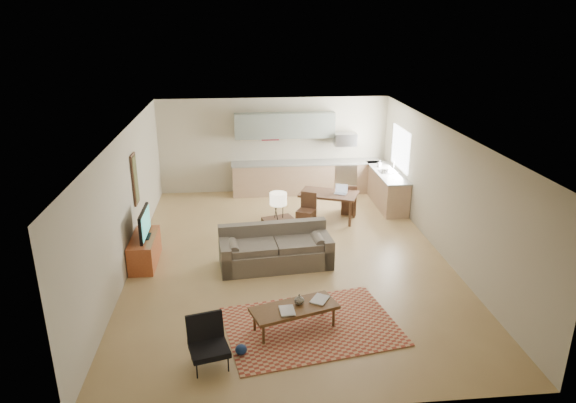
{
  "coord_description": "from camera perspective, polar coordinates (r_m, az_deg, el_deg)",
  "views": [
    {
      "loc": [
        -0.98,
        -9.78,
        4.8
      ],
      "look_at": [
        0.0,
        0.3,
        1.15
      ],
      "focal_mm": 32.0,
      "sensor_mm": 36.0,
      "label": 1
    }
  ],
  "objects": [
    {
      "name": "kitchen_range",
      "position": [
        14.92,
        6.23,
        2.76
      ],
      "size": [
        0.62,
        0.62,
        0.9
      ],
      "primitive_type": "cube",
      "color": "#A5A8AD",
      "rests_on": "ground"
    },
    {
      "name": "vase",
      "position": [
        8.45,
        1.26,
        -10.78
      ],
      "size": [
        0.23,
        0.23,
        0.17
      ],
      "primitive_type": "imported",
      "rotation": [
        0.0,
        0.0,
        -0.2
      ],
      "color": "black",
      "rests_on": "coffee_table"
    },
    {
      "name": "dining_table",
      "position": [
        12.83,
        4.5,
        -0.53
      ],
      "size": [
        1.59,
        1.26,
        0.7
      ],
      "primitive_type": null,
      "rotation": [
        0.0,
        0.0,
        -0.38
      ],
      "color": "#3C2519",
      "rests_on": "floor"
    },
    {
      "name": "console_table",
      "position": [
        11.11,
        -1.06,
        -3.68
      ],
      "size": [
        0.74,
        0.6,
        0.75
      ],
      "primitive_type": null,
      "rotation": [
        0.0,
        0.0,
        0.3
      ],
      "color": "#3C2519",
      "rests_on": "floor"
    },
    {
      "name": "kitchen_counter_back",
      "position": [
        14.74,
        2.03,
        2.69
      ],
      "size": [
        4.26,
        0.64,
        0.92
      ],
      "primitive_type": null,
      "color": "#A18061",
      "rests_on": "ground"
    },
    {
      "name": "armchair",
      "position": [
        7.75,
        -8.8,
        -15.41
      ],
      "size": [
        0.77,
        0.77,
        0.72
      ],
      "primitive_type": null,
      "rotation": [
        0.0,
        0.0,
        0.25
      ],
      "color": "black",
      "rests_on": "floor"
    },
    {
      "name": "table_lamp",
      "position": [
        10.86,
        -1.08,
        -0.43
      ],
      "size": [
        0.42,
        0.42,
        0.6
      ],
      "primitive_type": null,
      "rotation": [
        0.0,
        0.0,
        0.18
      ],
      "color": "beige",
      "rests_on": "console_table"
    },
    {
      "name": "kitchen_counter_right",
      "position": [
        14.05,
        10.9,
        1.46
      ],
      "size": [
        0.64,
        2.26,
        0.92
      ],
      "primitive_type": null,
      "color": "#A18061",
      "rests_on": "ground"
    },
    {
      "name": "tv_credenza",
      "position": [
        10.97,
        -15.64,
        -5.23
      ],
      "size": [
        0.49,
        1.27,
        0.58
      ],
      "primitive_type": null,
      "color": "#964221",
      "rests_on": "floor"
    },
    {
      "name": "coffee_table",
      "position": [
        8.52,
        0.71,
        -12.8
      ],
      "size": [
        1.5,
        0.96,
        0.42
      ],
      "primitive_type": null,
      "rotation": [
        0.0,
        0.0,
        0.31
      ],
      "color": "#4A2E15",
      "rests_on": "floor"
    },
    {
      "name": "laptop",
      "position": [
        12.64,
        5.86,
        1.33
      ],
      "size": [
        0.36,
        0.32,
        0.22
      ],
      "primitive_type": null,
      "rotation": [
        0.0,
        0.0,
        -0.4
      ],
      "color": "#A5A8AD",
      "rests_on": "dining_table"
    },
    {
      "name": "upper_cabinets",
      "position": [
        14.45,
        -0.36,
        8.45
      ],
      "size": [
        2.8,
        0.34,
        0.7
      ],
      "primitive_type": "cube",
      "color": "slate",
      "rests_on": "room"
    },
    {
      "name": "soap_bottle",
      "position": [
        14.3,
        10.14,
        4.16
      ],
      "size": [
        0.12,
        0.12,
        0.19
      ],
      "primitive_type": "imported",
      "rotation": [
        0.0,
        0.0,
        0.19
      ],
      "color": "beige",
      "rests_on": "kitchen_counter_right"
    },
    {
      "name": "rug",
      "position": [
        8.69,
        2.6,
        -13.65
      ],
      "size": [
        3.05,
        2.37,
        0.02
      ],
      "primitive_type": "cube",
      "rotation": [
        0.0,
        0.0,
        0.18
      ],
      "color": "#983627",
      "rests_on": "floor"
    },
    {
      "name": "kitchen_microwave",
      "position": [
        14.66,
        6.37,
        6.89
      ],
      "size": [
        0.62,
        0.4,
        0.35
      ],
      "primitive_type": "cube",
      "color": "#A5A8AD",
      "rests_on": "room"
    },
    {
      "name": "dining_chair_near",
      "position": [
        12.35,
        2.02,
        -1.0
      ],
      "size": [
        0.55,
        0.55,
        0.83
      ],
      "primitive_type": null,
      "rotation": [
        0.0,
        0.0,
        -0.49
      ],
      "color": "#3C2519",
      "rests_on": "floor"
    },
    {
      "name": "sofa",
      "position": [
        10.43,
        -1.4,
        -5.11
      ],
      "size": [
        2.43,
        1.24,
        0.82
      ],
      "primitive_type": null,
      "rotation": [
        0.0,
        0.0,
        0.09
      ],
      "color": "#5F564A",
      "rests_on": "floor"
    },
    {
      "name": "tv",
      "position": [
        10.74,
        -15.67,
        -2.39
      ],
      "size": [
        0.1,
        0.97,
        0.58
      ],
      "primitive_type": null,
      "color": "black",
      "rests_on": "tv_credenza"
    },
    {
      "name": "room",
      "position": [
        10.42,
        0.16,
        0.48
      ],
      "size": [
        9.0,
        9.0,
        9.0
      ],
      "color": "#A38250",
      "rests_on": "ground"
    },
    {
      "name": "book_b",
      "position": [
        8.63,
        2.81,
        -10.64
      ],
      "size": [
        0.54,
        0.55,
        0.03
      ],
      "primitive_type": "imported",
      "rotation": [
        0.0,
        0.0,
        -0.55
      ],
      "color": "navy",
      "rests_on": "coffee_table"
    },
    {
      "name": "wall_art_left",
      "position": [
        11.39,
        -16.61,
        2.39
      ],
      "size": [
        0.06,
        0.42,
        1.1
      ],
      "primitive_type": null,
      "color": "olive",
      "rests_on": "room"
    },
    {
      "name": "window_right",
      "position": [
        13.84,
        12.39,
        5.78
      ],
      "size": [
        0.02,
        1.4,
        1.05
      ],
      "primitive_type": "cube",
      "color": "white",
      "rests_on": "room"
    },
    {
      "name": "triptych",
      "position": [
        14.6,
        -1.99,
        7.75
      ],
      "size": [
        1.7,
        0.04,
        0.5
      ],
      "primitive_type": null,
      "color": "beige",
      "rests_on": "room"
    },
    {
      "name": "dining_chair_far",
      "position": [
        13.3,
        6.81,
        0.35
      ],
      "size": [
        0.47,
        0.48,
        0.8
      ],
      "primitive_type": null,
      "rotation": [
        0.0,
        0.0,
        2.9
      ],
      "color": "#3C2519",
      "rests_on": "floor"
    },
    {
      "name": "book_a",
      "position": [
        8.26,
        -0.92,
        -12.12
      ],
      "size": [
        0.27,
        0.34,
        0.03
      ],
      "primitive_type": "imported",
      "rotation": [
        0.0,
        0.0,
        0.07
      ],
      "color": "maroon",
      "rests_on": "coffee_table"
    }
  ]
}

